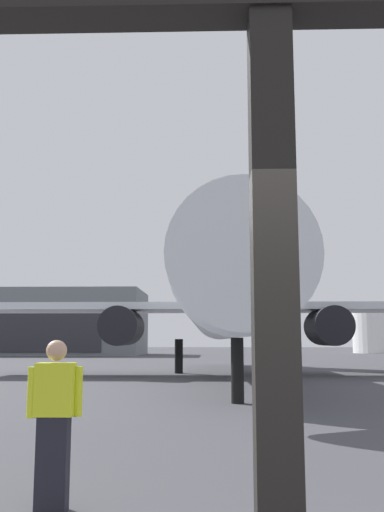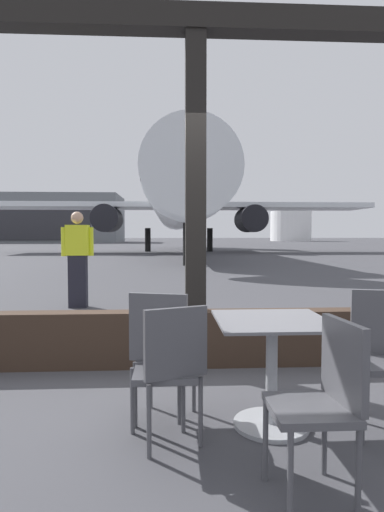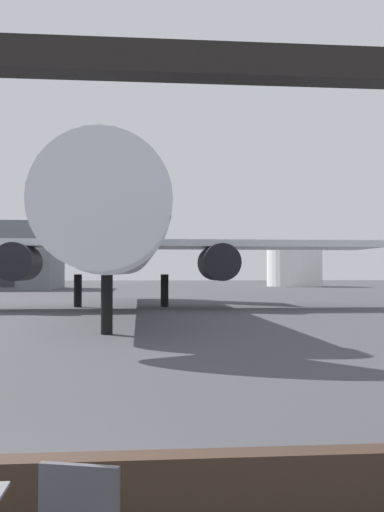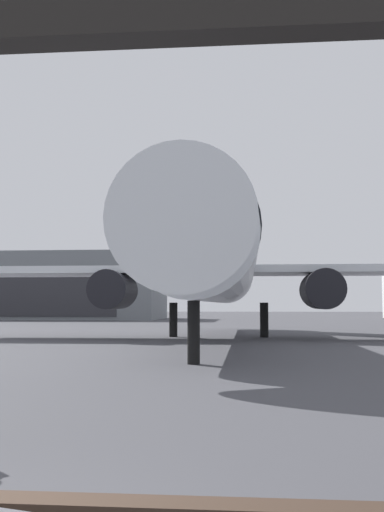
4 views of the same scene
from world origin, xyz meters
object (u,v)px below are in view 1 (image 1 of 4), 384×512
(fuel_storage_tank, at_px, (382,332))
(ground_crew_worker, at_px, (54,421))
(distant_hangar, at_px, (40,323))
(airplane, at_px, (225,300))

(fuel_storage_tank, bearing_deg, ground_crew_worker, -109.13)
(ground_crew_worker, bearing_deg, distant_hangar, 106.75)
(distant_hangar, relative_size, fuel_storage_tank, 3.23)
(airplane, height_order, fuel_storage_tank, airplane)
(distant_hangar, xyz_separation_m, fuel_storage_tank, (45.08, 9.93, -0.96))
(airplane, height_order, ground_crew_worker, airplane)
(ground_crew_worker, xyz_separation_m, fuel_storage_tank, (25.74, 74.20, 2.03))
(distant_hangar, bearing_deg, ground_crew_worker, -73.25)
(ground_crew_worker, relative_size, fuel_storage_tank, 0.22)
(ground_crew_worker, relative_size, distant_hangar, 0.07)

